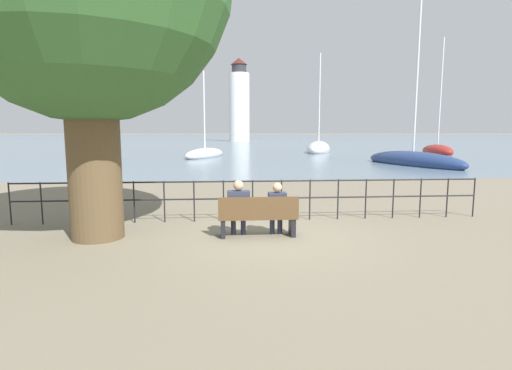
{
  "coord_description": "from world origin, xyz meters",
  "views": [
    {
      "loc": [
        -0.73,
        -8.48,
        2.27
      ],
      "look_at": [
        0.0,
        0.5,
        1.06
      ],
      "focal_mm": 28.0,
      "sensor_mm": 36.0,
      "label": 1
    }
  ],
  "objects_px": {
    "park_bench": "(258,217)",
    "seated_person_right": "(277,207)",
    "sailboat_2": "(318,149)",
    "harbor_lighthouse": "(239,103)",
    "sailboat_0": "(205,154)",
    "sailboat_1": "(413,160)",
    "sailboat_3": "(437,150)",
    "seated_person_left": "(238,206)"
  },
  "relations": [
    {
      "from": "sailboat_1",
      "to": "sailboat_2",
      "type": "height_order",
      "value": "sailboat_1"
    },
    {
      "from": "park_bench",
      "to": "sailboat_1",
      "type": "distance_m",
      "value": 21.48
    },
    {
      "from": "seated_person_right",
      "to": "sailboat_2",
      "type": "xyz_separation_m",
      "value": [
        9.27,
        34.77,
        -0.26
      ]
    },
    {
      "from": "sailboat_1",
      "to": "sailboat_2",
      "type": "distance_m",
      "value": 17.28
    },
    {
      "from": "park_bench",
      "to": "sailboat_3",
      "type": "xyz_separation_m",
      "value": [
        21.15,
        30.94,
        -0.07
      ]
    },
    {
      "from": "park_bench",
      "to": "harbor_lighthouse",
      "type": "distance_m",
      "value": 88.18
    },
    {
      "from": "sailboat_0",
      "to": "harbor_lighthouse",
      "type": "xyz_separation_m",
      "value": [
        5.49,
        59.94,
        8.73
      ]
    },
    {
      "from": "seated_person_left",
      "to": "seated_person_right",
      "type": "xyz_separation_m",
      "value": [
        0.84,
        0.01,
        -0.04
      ]
    },
    {
      "from": "sailboat_0",
      "to": "sailboat_3",
      "type": "relative_size",
      "value": 0.66
    },
    {
      "from": "park_bench",
      "to": "seated_person_right",
      "type": "height_order",
      "value": "seated_person_right"
    },
    {
      "from": "park_bench",
      "to": "seated_person_right",
      "type": "bearing_deg",
      "value": 10.69
    },
    {
      "from": "park_bench",
      "to": "harbor_lighthouse",
      "type": "bearing_deg",
      "value": 87.99
    },
    {
      "from": "sailboat_1",
      "to": "harbor_lighthouse",
      "type": "height_order",
      "value": "harbor_lighthouse"
    },
    {
      "from": "sailboat_1",
      "to": "sailboat_2",
      "type": "bearing_deg",
      "value": 81.86
    },
    {
      "from": "sailboat_0",
      "to": "sailboat_3",
      "type": "xyz_separation_m",
      "value": [
        23.56,
        3.17,
        0.09
      ]
    },
    {
      "from": "sailboat_3",
      "to": "seated_person_left",
      "type": "bearing_deg",
      "value": -120.36
    },
    {
      "from": "seated_person_right",
      "to": "sailboat_1",
      "type": "xyz_separation_m",
      "value": [
        11.69,
        17.66,
        -0.33
      ]
    },
    {
      "from": "seated_person_left",
      "to": "sailboat_0",
      "type": "distance_m",
      "value": 27.77
    },
    {
      "from": "seated_person_right",
      "to": "sailboat_2",
      "type": "bearing_deg",
      "value": 75.08
    },
    {
      "from": "park_bench",
      "to": "sailboat_3",
      "type": "relative_size",
      "value": 0.14
    },
    {
      "from": "seated_person_left",
      "to": "sailboat_1",
      "type": "bearing_deg",
      "value": 54.64
    },
    {
      "from": "seated_person_left",
      "to": "sailboat_2",
      "type": "relative_size",
      "value": 0.11
    },
    {
      "from": "sailboat_1",
      "to": "park_bench",
      "type": "bearing_deg",
      "value": -140.54
    },
    {
      "from": "seated_person_right",
      "to": "sailboat_0",
      "type": "bearing_deg",
      "value": 95.83
    },
    {
      "from": "sailboat_2",
      "to": "harbor_lighthouse",
      "type": "height_order",
      "value": "harbor_lighthouse"
    },
    {
      "from": "sailboat_1",
      "to": "harbor_lighthouse",
      "type": "xyz_separation_m",
      "value": [
        -9.03,
        69.97,
        8.67
      ]
    },
    {
      "from": "sailboat_0",
      "to": "sailboat_3",
      "type": "distance_m",
      "value": 23.77
    },
    {
      "from": "sailboat_0",
      "to": "sailboat_1",
      "type": "bearing_deg",
      "value": -15.75
    },
    {
      "from": "park_bench",
      "to": "sailboat_2",
      "type": "distance_m",
      "value": 36.17
    },
    {
      "from": "seated_person_left",
      "to": "sailboat_3",
      "type": "bearing_deg",
      "value": 55.05
    },
    {
      "from": "park_bench",
      "to": "sailboat_0",
      "type": "xyz_separation_m",
      "value": [
        -2.41,
        27.77,
        -0.17
      ]
    },
    {
      "from": "seated_person_left",
      "to": "sailboat_1",
      "type": "distance_m",
      "value": 21.66
    },
    {
      "from": "sailboat_3",
      "to": "harbor_lighthouse",
      "type": "height_order",
      "value": "harbor_lighthouse"
    },
    {
      "from": "park_bench",
      "to": "sailboat_2",
      "type": "relative_size",
      "value": 0.15
    },
    {
      "from": "sailboat_0",
      "to": "harbor_lighthouse",
      "type": "distance_m",
      "value": 60.82
    },
    {
      "from": "sailboat_1",
      "to": "harbor_lighthouse",
      "type": "bearing_deg",
      "value": 81.15
    },
    {
      "from": "park_bench",
      "to": "harbor_lighthouse",
      "type": "height_order",
      "value": "harbor_lighthouse"
    },
    {
      "from": "seated_person_left",
      "to": "harbor_lighthouse",
      "type": "bearing_deg",
      "value": 87.71
    },
    {
      "from": "seated_person_right",
      "to": "sailboat_2",
      "type": "distance_m",
      "value": 35.98
    },
    {
      "from": "park_bench",
      "to": "sailboat_1",
      "type": "xyz_separation_m",
      "value": [
        12.11,
        17.74,
        -0.11
      ]
    },
    {
      "from": "seated_person_left",
      "to": "sailboat_3",
      "type": "distance_m",
      "value": 37.66
    },
    {
      "from": "harbor_lighthouse",
      "to": "park_bench",
      "type": "bearing_deg",
      "value": -92.01
    }
  ]
}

